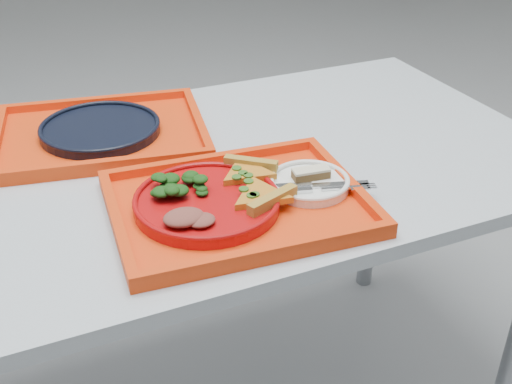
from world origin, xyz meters
The scene contains 13 objects.
table centered at (0.00, 0.00, 0.68)m, with size 1.60×0.80×0.75m.
tray_main centered at (0.06, -0.19, 0.76)m, with size 0.45×0.35×0.01m, color red.
tray_far centered at (-0.10, 0.21, 0.76)m, with size 0.45×0.35×0.01m, color red.
dinner_plate centered at (0.01, -0.18, 0.77)m, with size 0.26×0.26×0.02m, color #A50B0C.
side_plate centered at (0.21, -0.19, 0.77)m, with size 0.15×0.15×0.01m, color white.
navy_plate centered at (-0.10, 0.21, 0.77)m, with size 0.26×0.26×0.02m, color black.
pizza_slice_a centered at (0.09, -0.21, 0.79)m, with size 0.12×0.11×0.02m, color gold, non-canonical shape.
pizza_slice_b centered at (0.11, -0.13, 0.79)m, with size 0.12×0.10×0.02m, color gold, non-canonical shape.
salad_heap centered at (-0.03, -0.14, 0.80)m, with size 0.09×0.08×0.04m, color black.
meat_portion centered at (-0.05, -0.23, 0.79)m, with size 0.07×0.06×0.02m, color brown.
dessert_bar centered at (0.21, -0.18, 0.79)m, with size 0.07×0.04×0.02m.
knife centered at (0.22, -0.21, 0.78)m, with size 0.18×0.02×0.01m, color silver.
fork centered at (0.21, -0.23, 0.78)m, with size 0.18×0.02×0.01m, color silver.
Camera 1 is at (-0.30, -1.10, 1.37)m, focal length 45.00 mm.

